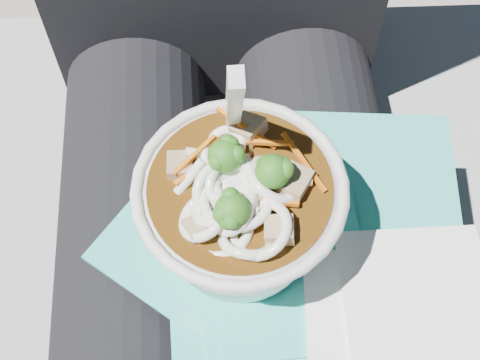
{
  "coord_description": "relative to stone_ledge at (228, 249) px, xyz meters",
  "views": [
    {
      "loc": [
        -0.01,
        -0.23,
        1.11
      ],
      "look_at": [
        0.01,
        -0.01,
        0.7
      ],
      "focal_mm": 50.0,
      "sensor_mm": 36.0,
      "label": 1
    }
  ],
  "objects": [
    {
      "name": "stone_ledge",
      "position": [
        0.0,
        0.0,
        0.0
      ],
      "size": [
        1.01,
        0.53,
        0.44
      ],
      "primitive_type": "cube",
      "rotation": [
        0.0,
        0.0,
        -0.03
      ],
      "color": "gray",
      "rests_on": "ground"
    },
    {
      "name": "lap",
      "position": [
        0.0,
        -0.15,
        0.29
      ],
      "size": [
        0.33,
        0.48,
        0.15
      ],
      "color": "black",
      "rests_on": "stone_ledge"
    },
    {
      "name": "napkins",
      "position": [
        0.13,
        -0.23,
        0.39
      ],
      "size": [
        0.15,
        0.15,
        0.01
      ],
      "color": "white",
      "rests_on": "plastic_bag"
    },
    {
      "name": "person_body",
      "position": [
        0.0,
        -0.06,
        0.32
      ],
      "size": [
        0.34,
        0.94,
        0.98
      ],
      "color": "black",
      "rests_on": "ground"
    },
    {
      "name": "plastic_bag",
      "position": [
        0.05,
        -0.18,
        0.38
      ],
      "size": [
        0.34,
        0.33,
        0.01
      ],
      "color": "#2DBBAB",
      "rests_on": "lap"
    },
    {
      "name": "udon_bowl",
      "position": [
        0.01,
        -0.16,
        0.44
      ],
      "size": [
        0.19,
        0.19,
        0.2
      ],
      "color": "white",
      "rests_on": "plastic_bag"
    }
  ]
}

